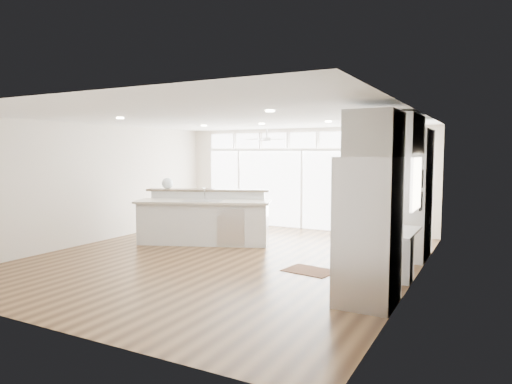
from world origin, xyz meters
The scene contains 24 objects.
floor centered at (0.00, 0.00, -0.01)m, with size 7.00×8.00×0.02m, color #3E2613.
ceiling centered at (0.00, 0.00, 2.70)m, with size 7.00×8.00×0.02m, color white.
wall_back centered at (0.00, 4.00, 1.35)m, with size 7.00×0.04×2.70m, color beige.
wall_front centered at (0.00, -4.00, 1.35)m, with size 7.00×0.04×2.70m, color beige.
wall_left centered at (-3.50, 0.00, 1.35)m, with size 0.04×8.00×2.70m, color beige.
wall_right centered at (3.50, 0.00, 1.35)m, with size 0.04×8.00×2.70m, color beige.
glass_wall centered at (0.00, 3.94, 1.05)m, with size 5.80×0.06×2.08m, color white.
transom_row centered at (0.00, 3.94, 2.38)m, with size 5.90×0.06×0.40m, color white.
desk_window centered at (3.46, 0.30, 1.55)m, with size 0.04×0.85×0.85m, color white.
ceiling_fan centered at (-0.50, 2.80, 2.48)m, with size 1.16×1.16×0.32m, color white.
recessed_lights centered at (0.00, 0.20, 2.68)m, with size 3.40×3.00×0.02m, color white.
oven_cabinet centered at (3.17, 1.80, 1.25)m, with size 0.64×1.20×2.50m, color silver.
desk_nook centered at (3.13, 0.30, 0.38)m, with size 0.72×1.30×0.76m, color silver.
upper_cabinets centered at (3.17, 0.30, 2.35)m, with size 0.64×1.30×0.64m, color silver.
refrigerator centered at (3.11, -1.35, 1.00)m, with size 0.76×0.90×2.00m, color silver.
fridge_cabinet centered at (3.17, -1.35, 2.30)m, with size 0.64×0.90×0.60m, color silver.
framed_photos centered at (3.46, 0.92, 1.40)m, with size 0.06×0.22×0.80m, color black.
kitchen_island centered at (-1.20, 1.02, 0.60)m, with size 3.01×1.14×1.20m, color silver.
rug centered at (1.80, -0.12, 0.01)m, with size 0.85×0.61×0.01m, color #391D12.
office_chair centered at (2.82, -0.27, 0.51)m, with size 0.54×0.49×1.03m, color black.
fishbowl centered at (-2.23, 1.04, 1.33)m, with size 0.26×0.26×0.26m, color silver.
monitor centered at (3.05, 0.30, 0.94)m, with size 0.07×0.44×0.37m, color black.
keyboard centered at (2.88, 0.30, 0.77)m, with size 0.12×0.33×0.02m, color silver.
potted_plant centered at (3.17, 1.80, 2.61)m, with size 0.26×0.29×0.23m, color #275825.
Camera 1 is at (4.62, -7.43, 2.06)m, focal length 32.00 mm.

